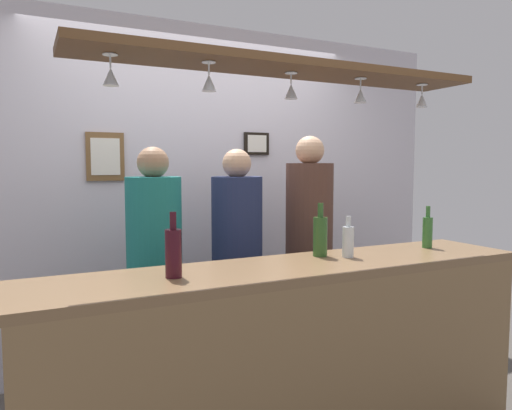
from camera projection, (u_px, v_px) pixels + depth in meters
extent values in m
cube|color=silver|center=(200.00, 194.00, 3.70)|extent=(4.40, 0.06, 2.60)
cube|color=brown|center=(294.00, 269.00, 2.43)|extent=(2.70, 0.55, 0.04)
cube|color=olive|center=(321.00, 385.00, 2.25)|extent=(2.65, 0.04, 0.97)
cube|color=brown|center=(291.00, 68.00, 2.39)|extent=(2.20, 0.36, 0.04)
cylinder|color=silver|center=(110.00, 55.00, 2.01)|extent=(0.06, 0.06, 0.00)
cylinder|color=silver|center=(110.00, 61.00, 2.01)|extent=(0.01, 0.01, 0.06)
cone|color=silver|center=(111.00, 77.00, 2.01)|extent=(0.07, 0.07, 0.08)
cylinder|color=silver|center=(209.00, 62.00, 2.16)|extent=(0.06, 0.06, 0.00)
cylinder|color=silver|center=(209.00, 69.00, 2.16)|extent=(0.01, 0.01, 0.06)
cone|color=silver|center=(209.00, 83.00, 2.16)|extent=(0.07, 0.07, 0.08)
cylinder|color=silver|center=(291.00, 73.00, 2.41)|extent=(0.06, 0.06, 0.00)
cylinder|color=silver|center=(291.00, 79.00, 2.41)|extent=(0.01, 0.01, 0.06)
cone|color=silver|center=(291.00, 92.00, 2.41)|extent=(0.07, 0.07, 0.08)
cylinder|color=silver|center=(361.00, 79.00, 2.56)|extent=(0.06, 0.06, 0.00)
cylinder|color=silver|center=(361.00, 84.00, 2.56)|extent=(0.01, 0.01, 0.06)
cone|color=silver|center=(360.00, 96.00, 2.57)|extent=(0.07, 0.07, 0.08)
cylinder|color=silver|center=(422.00, 85.00, 2.75)|extent=(0.06, 0.06, 0.00)
cylinder|color=silver|center=(422.00, 90.00, 2.76)|extent=(0.01, 0.01, 0.06)
cone|color=silver|center=(422.00, 101.00, 2.76)|extent=(0.07, 0.07, 0.08)
cube|color=#2D334C|center=(156.00, 347.00, 2.97)|extent=(0.17, 0.18, 0.78)
cylinder|color=#1E7A75|center=(154.00, 232.00, 2.91)|extent=(0.34, 0.34, 0.68)
sphere|color=#9E7556|center=(153.00, 163.00, 2.87)|extent=(0.19, 0.19, 0.19)
cube|color=#2D334C|center=(237.00, 333.00, 3.21)|extent=(0.17, 0.18, 0.78)
cylinder|color=navy|center=(237.00, 227.00, 3.15)|extent=(0.34, 0.34, 0.68)
sphere|color=tan|center=(237.00, 163.00, 3.12)|extent=(0.19, 0.19, 0.19)
cube|color=#2D334C|center=(308.00, 318.00, 3.46)|extent=(0.17, 0.18, 0.83)
cylinder|color=brown|center=(309.00, 213.00, 3.39)|extent=(0.34, 0.34, 0.72)
sphere|color=tan|center=(310.00, 150.00, 3.36)|extent=(0.20, 0.20, 0.20)
cylinder|color=#336B2D|center=(427.00, 233.00, 2.92)|extent=(0.06, 0.06, 0.19)
cylinder|color=#336B2D|center=(428.00, 212.00, 2.91)|extent=(0.03, 0.03, 0.07)
cylinder|color=#380F19|center=(173.00, 253.00, 2.14)|extent=(0.08, 0.08, 0.22)
cylinder|color=#380F19|center=(173.00, 221.00, 2.13)|extent=(0.03, 0.03, 0.08)
cylinder|color=silver|center=(348.00, 242.00, 2.62)|extent=(0.06, 0.06, 0.17)
cylinder|color=silver|center=(348.00, 221.00, 2.61)|extent=(0.03, 0.03, 0.06)
cylinder|color=#2D5623|center=(320.00, 237.00, 2.65)|extent=(0.08, 0.08, 0.22)
cylinder|color=#2D5623|center=(321.00, 210.00, 2.64)|extent=(0.03, 0.03, 0.08)
cube|color=black|center=(256.00, 144.00, 3.84)|extent=(0.22, 0.02, 0.18)
cube|color=white|center=(257.00, 144.00, 3.83)|extent=(0.17, 0.01, 0.14)
cube|color=brown|center=(105.00, 157.00, 3.33)|extent=(0.26, 0.02, 0.34)
cube|color=white|center=(106.00, 157.00, 3.32)|extent=(0.20, 0.01, 0.26)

